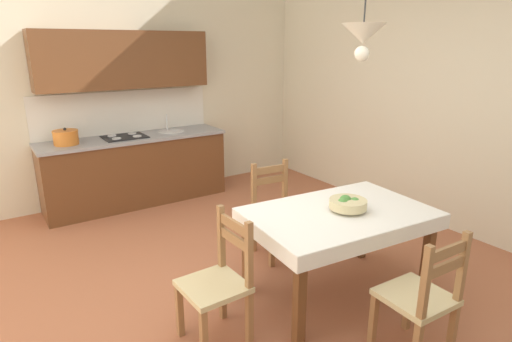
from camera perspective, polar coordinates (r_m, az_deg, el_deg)
ground_plane at (r=3.83m, az=-1.62°, el=-16.30°), size 5.85×6.41×0.10m
wall_back at (r=5.94m, az=-17.95°, el=16.18°), size 5.85×0.12×4.12m
wall_right at (r=5.17m, az=25.26°, el=15.47°), size 0.12×6.41×4.12m
kitchen_cabinetry at (r=5.73m, az=-16.30°, el=4.15°), size 2.35×0.63×2.20m
dining_table at (r=3.53m, az=11.07°, el=-7.13°), size 1.54×1.08×0.75m
dining_chair_camera_side at (r=3.09m, az=21.35°, el=-15.70°), size 0.44×0.44×0.93m
dining_chair_kitchen_side at (r=4.22m, az=2.77°, el=-5.55°), size 0.46×0.46×0.93m
dining_chair_tv_side at (r=3.06m, az=-5.11°, el=-14.77°), size 0.43×0.43×0.93m
fruit_bowl at (r=3.47m, az=12.25°, el=-4.33°), size 0.30×0.30×0.12m
pendant_lamp at (r=3.28m, az=14.25°, el=17.36°), size 0.32×0.32×0.80m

